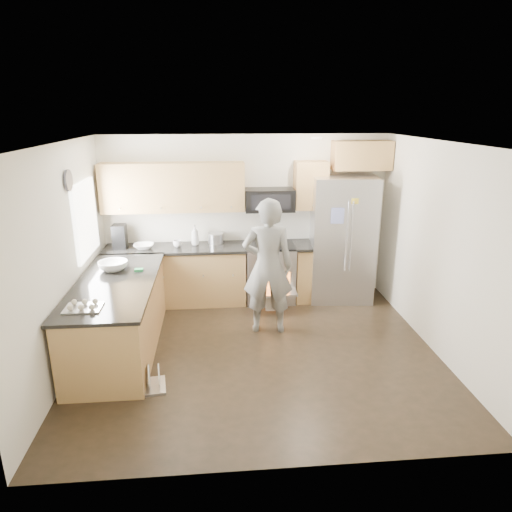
{
  "coord_description": "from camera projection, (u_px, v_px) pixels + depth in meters",
  "views": [
    {
      "loc": [
        -0.49,
        -5.15,
        2.94
      ],
      "look_at": [
        0.02,
        0.5,
        1.13
      ],
      "focal_mm": 32.0,
      "sensor_mm": 36.0,
      "label": 1
    }
  ],
  "objects": [
    {
      "name": "stove_range",
      "position": [
        270.0,
        260.0,
        7.25
      ],
      "size": [
        0.76,
        0.97,
        1.79
      ],
      "color": "#B7B7BC",
      "rests_on": "ground"
    },
    {
      "name": "room_shell",
      "position": [
        255.0,
        224.0,
        5.33
      ],
      "size": [
        4.54,
        4.04,
        2.62
      ],
      "color": "silver",
      "rests_on": "ground"
    },
    {
      "name": "refrigerator",
      "position": [
        342.0,
        239.0,
        7.25
      ],
      "size": [
        1.04,
        0.85,
        1.99
      ],
      "rotation": [
        0.0,
        0.0,
        -0.1
      ],
      "color": "#B7B7BC",
      "rests_on": "ground"
    },
    {
      "name": "dish_rack",
      "position": [
        145.0,
        382.0,
        5.04
      ],
      "size": [
        0.48,
        0.41,
        0.27
      ],
      "rotation": [
        0.0,
        0.0,
        0.13
      ],
      "color": "#B7B7BC",
      "rests_on": "ground"
    },
    {
      "name": "ground",
      "position": [
        258.0,
        352.0,
        5.83
      ],
      "size": [
        4.5,
        4.5,
        0.0
      ],
      "primitive_type": "plane",
      "color": "black",
      "rests_on": "ground"
    },
    {
      "name": "peninsula",
      "position": [
        118.0,
        316.0,
        5.77
      ],
      "size": [
        0.96,
        2.36,
        1.04
      ],
      "color": "#B37E47",
      "rests_on": "ground"
    },
    {
      "name": "back_cabinet_run",
      "position": [
        210.0,
        243.0,
        7.14
      ],
      "size": [
        4.45,
        0.64,
        2.5
      ],
      "color": "#B37E47",
      "rests_on": "ground"
    },
    {
      "name": "person",
      "position": [
        268.0,
        267.0,
        6.13
      ],
      "size": [
        0.72,
        0.51,
        1.87
      ],
      "primitive_type": "imported",
      "rotation": [
        0.0,
        0.0,
        3.05
      ],
      "color": "gray",
      "rests_on": "ground"
    }
  ]
}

